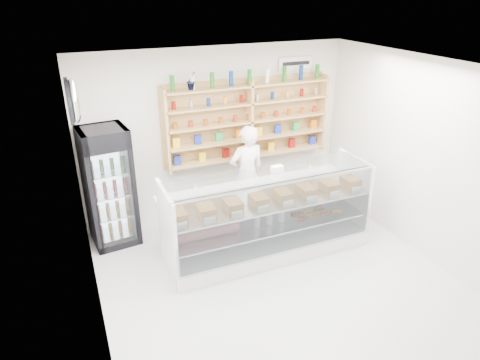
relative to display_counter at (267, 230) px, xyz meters
name	(u,v)px	position (x,y,z in m)	size (l,w,h in m)	color
room	(292,195)	(-0.17, -0.94, 1.04)	(5.00, 5.00, 5.00)	silver
display_counter	(267,230)	(0.00, 0.00, 0.00)	(2.98, 0.89, 1.30)	white
shop_worker	(247,175)	(0.12, 1.00, 0.47)	(0.60, 0.40, 1.66)	white
drinks_cooler	(109,187)	(-2.02, 1.19, 0.56)	(0.72, 0.71, 1.82)	black
wall_shelving	(249,121)	(0.33, 1.40, 1.24)	(2.84, 0.28, 1.33)	tan
potted_plant	(192,80)	(-0.62, 1.40, 1.98)	(0.15, 0.12, 0.28)	#1E6626
security_mirror	(74,101)	(-2.34, 0.26, 2.09)	(0.15, 0.50, 0.50)	silver
wall_sign	(296,63)	(1.23, 1.53, 2.09)	(0.62, 0.03, 0.20)	white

